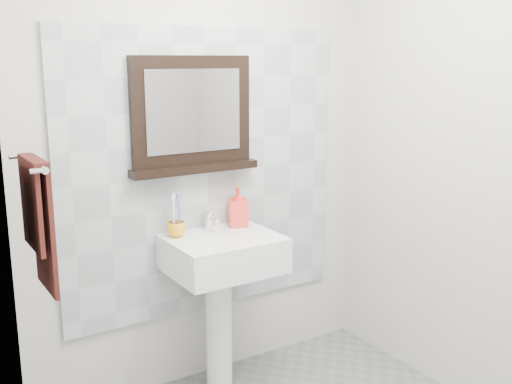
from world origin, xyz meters
TOP-DOWN VIEW (x-y plane):
  - back_wall at (0.00, 1.10)m, footprint 2.00×0.01m
  - left_wall at (-1.00, 0.00)m, footprint 0.01×2.20m
  - right_wall at (1.00, 0.00)m, footprint 0.01×2.20m
  - splashback at (0.00, 1.09)m, footprint 1.60×0.02m
  - pedestal_sink at (-0.03, 0.87)m, footprint 0.55×0.44m
  - toothbrush_cup at (-0.23, 0.99)m, footprint 0.11×0.11m
  - toothbrushes at (-0.23, 0.99)m, footprint 0.05×0.04m
  - soap_dispenser at (0.14, 0.99)m, footprint 0.13×0.13m
  - framed_mirror at (-0.09, 1.06)m, footprint 0.69×0.11m
  - towel_bar at (-0.95, 0.74)m, footprint 0.07×0.40m
  - hand_towel at (-0.94, 0.74)m, footprint 0.06×0.30m

SIDE VIEW (x-z plane):
  - pedestal_sink at x=-0.03m, z-range 0.20..1.16m
  - toothbrush_cup at x=-0.23m, z-range 0.86..0.94m
  - soap_dispenser at x=0.14m, z-range 0.86..1.08m
  - toothbrushes at x=-0.23m, z-range 0.88..1.09m
  - hand_towel at x=-0.94m, z-range 0.85..1.40m
  - splashback at x=0.00m, z-range 0.40..1.90m
  - back_wall at x=0.00m, z-range 0.00..2.50m
  - left_wall at x=-1.00m, z-range 0.00..2.50m
  - right_wall at x=1.00m, z-range 0.00..2.50m
  - towel_bar at x=-0.95m, z-range 1.33..1.35m
  - framed_mirror at x=-0.09m, z-range 1.16..1.74m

